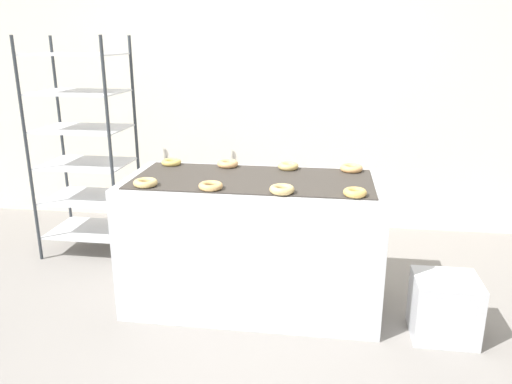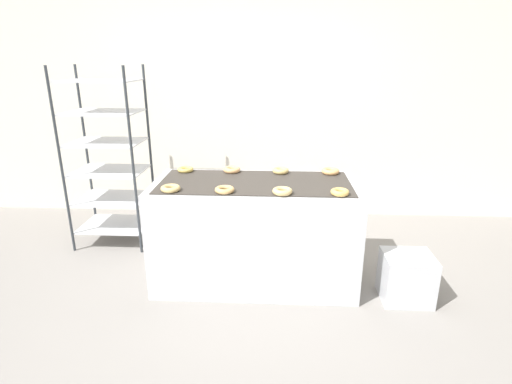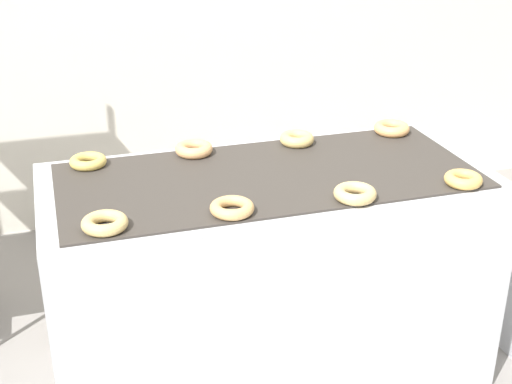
{
  "view_description": "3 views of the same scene",
  "coord_description": "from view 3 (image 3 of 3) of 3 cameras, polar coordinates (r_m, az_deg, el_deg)",
  "views": [
    {
      "loc": [
        0.44,
        -2.27,
        1.64
      ],
      "look_at": [
        0.0,
        0.76,
        0.7
      ],
      "focal_mm": 35.0,
      "sensor_mm": 36.0,
      "label": 1
    },
    {
      "loc": [
        0.16,
        -2.28,
        1.73
      ],
      "look_at": [
        0.0,
        0.76,
        0.7
      ],
      "focal_mm": 28.0,
      "sensor_mm": 36.0,
      "label": 2
    },
    {
      "loc": [
        -0.7,
        -1.55,
        1.81
      ],
      "look_at": [
        0.0,
        0.76,
        0.7
      ],
      "focal_mm": 50.0,
      "sensor_mm": 36.0,
      "label": 3
    }
  ],
  "objects": [
    {
      "name": "donut_near_midright",
      "position": [
        2.3,
        7.92,
        -0.12
      ],
      "size": [
        0.14,
        0.14,
        0.04
      ],
      "primitive_type": "torus",
      "color": "#D9B872",
      "rests_on": "fryer_machine"
    },
    {
      "name": "donut_far_left",
      "position": [
        2.6,
        -13.29,
        2.41
      ],
      "size": [
        0.13,
        0.13,
        0.04
      ],
      "primitive_type": "torus",
      "color": "#DBBA5A",
      "rests_on": "fryer_machine"
    },
    {
      "name": "donut_far_midleft",
      "position": [
        2.65,
        -4.99,
        3.45
      ],
      "size": [
        0.14,
        0.14,
        0.04
      ],
      "primitive_type": "torus",
      "color": "#E4A86B",
      "rests_on": "fryer_machine"
    },
    {
      "name": "donut_near_left",
      "position": [
        2.14,
        -12.01,
        -2.45
      ],
      "size": [
        0.14,
        0.14,
        0.04
      ],
      "primitive_type": "torus",
      "color": "#D8B66D",
      "rests_on": "fryer_machine"
    },
    {
      "name": "fryer_machine",
      "position": [
        2.66,
        0.95,
        -6.91
      ],
      "size": [
        1.56,
        0.72,
        0.83
      ],
      "color": "silver",
      "rests_on": "ground_plane"
    },
    {
      "name": "donut_far_right",
      "position": [
        2.9,
        10.8,
        5.03
      ],
      "size": [
        0.14,
        0.14,
        0.04
      ],
      "primitive_type": "torus",
      "color": "#EBAA65",
      "rests_on": "fryer_machine"
    },
    {
      "name": "donut_near_midleft",
      "position": [
        2.19,
        -1.93,
        -1.27
      ],
      "size": [
        0.14,
        0.14,
        0.04
      ],
      "primitive_type": "torus",
      "color": "tan",
      "rests_on": "fryer_machine"
    },
    {
      "name": "donut_near_right",
      "position": [
        2.48,
        16.25,
        0.98
      ],
      "size": [
        0.13,
        0.13,
        0.04
      ],
      "primitive_type": "torus",
      "color": "#E2B359",
      "rests_on": "fryer_machine"
    },
    {
      "name": "donut_far_midright",
      "position": [
        2.74,
        3.29,
        4.27
      ],
      "size": [
        0.13,
        0.13,
        0.04
      ],
      "primitive_type": "torus",
      "color": "#D6B66A",
      "rests_on": "fryer_machine"
    }
  ]
}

